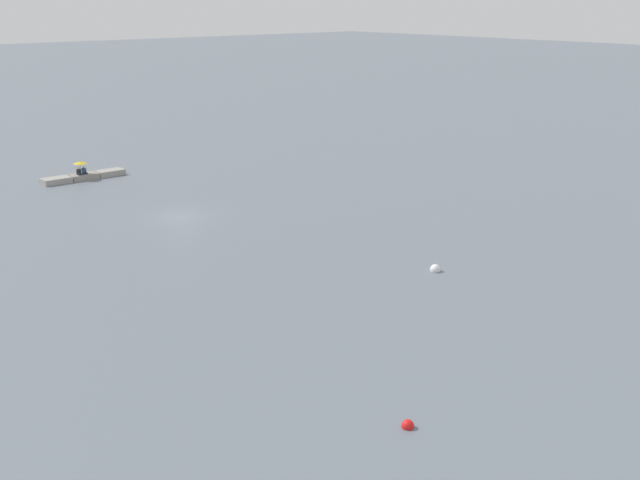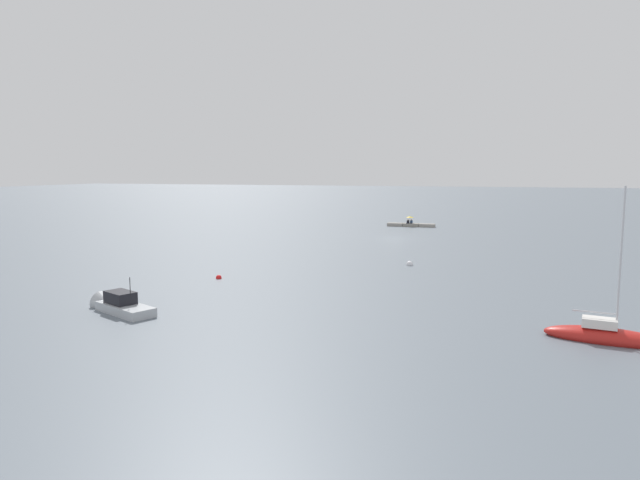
{
  "view_description": "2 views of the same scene",
  "coord_description": "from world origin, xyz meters",
  "px_view_note": "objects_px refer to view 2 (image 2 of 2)",
  "views": [
    {
      "loc": [
        31.13,
        53.63,
        16.74
      ],
      "look_at": [
        0.21,
        17.45,
        2.13
      ],
      "focal_mm": 44.64,
      "sensor_mm": 36.0,
      "label": 1
    },
    {
      "loc": [
        -13.54,
        79.33,
        9.75
      ],
      "look_at": [
        2.59,
        26.93,
        2.9
      ],
      "focal_mm": 31.87,
      "sensor_mm": 36.0,
      "label": 2
    }
  ],
  "objects_px": {
    "umbrella_open_yellow": "(410,217)",
    "mooring_buoy_near": "(219,278)",
    "person_seated_dark_right": "(408,222)",
    "sailboat_red_far": "(605,336)",
    "mooring_buoy_mid": "(410,264)",
    "person_seated_blue_left": "(411,222)",
    "motorboat_grey_mid": "(118,306)"
  },
  "relations": [
    {
      "from": "person_seated_blue_left",
      "to": "mooring_buoy_near",
      "type": "height_order",
      "value": "person_seated_blue_left"
    },
    {
      "from": "person_seated_blue_left",
      "to": "mooring_buoy_near",
      "type": "relative_size",
      "value": 1.42
    },
    {
      "from": "motorboat_grey_mid",
      "to": "mooring_buoy_mid",
      "type": "distance_m",
      "value": 29.77
    },
    {
      "from": "person_seated_dark_right",
      "to": "sailboat_red_far",
      "type": "bearing_deg",
      "value": 113.12
    },
    {
      "from": "mooring_buoy_near",
      "to": "person_seated_dark_right",
      "type": "bearing_deg",
      "value": -100.27
    },
    {
      "from": "person_seated_dark_right",
      "to": "mooring_buoy_near",
      "type": "bearing_deg",
      "value": 84.69
    },
    {
      "from": "mooring_buoy_near",
      "to": "sailboat_red_far",
      "type": "bearing_deg",
      "value": 160.75
    },
    {
      "from": "umbrella_open_yellow",
      "to": "motorboat_grey_mid",
      "type": "distance_m",
      "value": 65.39
    },
    {
      "from": "mooring_buoy_mid",
      "to": "mooring_buoy_near",
      "type": "bearing_deg",
      "value": 38.32
    },
    {
      "from": "person_seated_blue_left",
      "to": "sailboat_red_far",
      "type": "height_order",
      "value": "sailboat_red_far"
    },
    {
      "from": "sailboat_red_far",
      "to": "mooring_buoy_mid",
      "type": "distance_m",
      "value": 26.67
    },
    {
      "from": "person_seated_dark_right",
      "to": "motorboat_grey_mid",
      "type": "height_order",
      "value": "motorboat_grey_mid"
    },
    {
      "from": "umbrella_open_yellow",
      "to": "mooring_buoy_near",
      "type": "relative_size",
      "value": 2.49
    },
    {
      "from": "sailboat_red_far",
      "to": "mooring_buoy_near",
      "type": "distance_m",
      "value": 31.44
    },
    {
      "from": "umbrella_open_yellow",
      "to": "sailboat_red_far",
      "type": "distance_m",
      "value": 65.37
    },
    {
      "from": "person_seated_dark_right",
      "to": "sailboat_red_far",
      "type": "xyz_separation_m",
      "value": [
        -20.33,
        61.97,
        -0.47
      ]
    },
    {
      "from": "person_seated_dark_right",
      "to": "mooring_buoy_near",
      "type": "distance_m",
      "value": 52.45
    },
    {
      "from": "motorboat_grey_mid",
      "to": "mooring_buoy_mid",
      "type": "height_order",
      "value": "motorboat_grey_mid"
    },
    {
      "from": "person_seated_dark_right",
      "to": "umbrella_open_yellow",
      "type": "height_order",
      "value": "umbrella_open_yellow"
    },
    {
      "from": "mooring_buoy_near",
      "to": "umbrella_open_yellow",
      "type": "bearing_deg",
      "value": -100.53
    },
    {
      "from": "umbrella_open_yellow",
      "to": "mooring_buoy_near",
      "type": "xyz_separation_m",
      "value": [
        9.64,
        51.85,
        -1.57
      ]
    },
    {
      "from": "person_seated_blue_left",
      "to": "person_seated_dark_right",
      "type": "bearing_deg",
      "value": 15.17
    },
    {
      "from": "sailboat_red_far",
      "to": "mooring_buoy_mid",
      "type": "xyz_separation_m",
      "value": [
        14.34,
        -22.49,
        -0.21
      ]
    },
    {
      "from": "person_seated_dark_right",
      "to": "motorboat_grey_mid",
      "type": "xyz_separation_m",
      "value": [
        10.57,
        64.22,
        -0.45
      ]
    },
    {
      "from": "person_seated_dark_right",
      "to": "umbrella_open_yellow",
      "type": "distance_m",
      "value": 0.94
    },
    {
      "from": "umbrella_open_yellow",
      "to": "mooring_buoy_near",
      "type": "height_order",
      "value": "umbrella_open_yellow"
    },
    {
      "from": "person_seated_blue_left",
      "to": "mooring_buoy_mid",
      "type": "distance_m",
      "value": 39.96
    },
    {
      "from": "person_seated_blue_left",
      "to": "umbrella_open_yellow",
      "type": "xyz_separation_m",
      "value": [
        0.27,
        -0.14,
        0.86
      ]
    },
    {
      "from": "umbrella_open_yellow",
      "to": "mooring_buoy_near",
      "type": "distance_m",
      "value": 52.76
    },
    {
      "from": "person_seated_dark_right",
      "to": "mooring_buoy_mid",
      "type": "height_order",
      "value": "person_seated_dark_right"
    },
    {
      "from": "mooring_buoy_mid",
      "to": "sailboat_red_far",
      "type": "bearing_deg",
      "value": 122.52
    },
    {
      "from": "person_seated_dark_right",
      "to": "person_seated_blue_left",
      "type": "bearing_deg",
      "value": -164.83
    }
  ]
}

